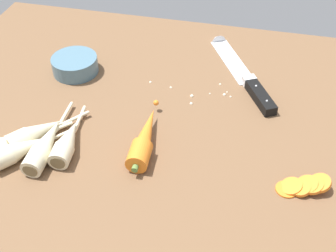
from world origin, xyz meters
TOP-DOWN VIEW (x-y plane):
  - ground_plane at (0.00, 0.00)cm, footprint 120.00×90.00cm
  - chefs_knife at (12.04, 23.20)cm, footprint 19.55×32.10cm
  - whole_carrot at (-3.51, -7.20)cm, footprint 4.89×20.41cm
  - parsnip_front at (-21.84, -13.21)cm, footprint 4.42×21.21cm
  - parsnip_mid_left at (-29.12, -14.66)cm, footprint 15.53×15.76cm
  - parsnip_mid_right at (-18.03, -11.44)cm, footprint 4.96×17.78cm
  - parsnip_back at (-25.10, -10.43)cm, footprint 12.82×15.32cm
  - parsnip_outer at (-25.92, -15.55)cm, footprint 13.01×14.91cm
  - carrot_slice_stack at (27.00, -11.49)cm, footprint 9.53×5.57cm
  - prep_bowl at (-26.83, 13.87)cm, footprint 11.00×11.00cm
  - mince_crumbs at (3.62, 11.90)cm, footprint 19.78×9.24cm

SIDE VIEW (x-z plane):
  - ground_plane at x=0.00cm, z-range -4.00..0.00cm
  - mince_crumbs at x=3.62cm, z-range -0.07..0.76cm
  - chefs_knife at x=12.04cm, z-range -1.44..2.74cm
  - carrot_slice_stack at x=27.00cm, z-range -0.75..2.70cm
  - parsnip_front at x=-21.84cm, z-range -0.02..3.98cm
  - parsnip_mid_left at x=-29.12cm, z-range -0.02..3.98cm
  - parsnip_back at x=-25.10cm, z-range -0.02..3.98cm
  - parsnip_mid_right at x=-18.03cm, z-range -0.02..3.98cm
  - parsnip_outer at x=-25.92cm, z-range -0.02..3.98cm
  - whole_carrot at x=-3.51cm, z-range 0.00..4.20cm
  - prep_bowl at x=-26.83cm, z-range 0.15..4.15cm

